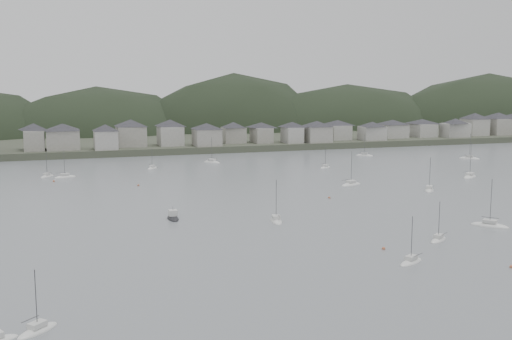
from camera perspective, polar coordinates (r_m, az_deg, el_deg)
name	(u,v)px	position (r m, az deg, el deg)	size (l,w,h in m)	color
ground	(381,255)	(120.12, 11.37, -7.66)	(900.00, 900.00, 0.00)	slate
far_shore_land	(148,130)	(400.63, -9.91, 3.59)	(900.00, 250.00, 3.00)	#383D2D
forested_ridge	(162,155)	(377.44, -8.57, 1.40)	(851.55, 103.94, 102.57)	black
waterfront_town	(285,130)	(304.49, 2.67, 3.66)	(451.48, 28.46, 12.92)	gray
sailboat_lead	(351,185)	(197.57, 8.71, -1.34)	(8.86, 5.78, 11.59)	silver
moored_fleet	(248,197)	(174.43, -0.73, -2.50)	(244.97, 167.09, 12.85)	silver
motor_launch_far	(173,218)	(149.16, -7.62, -4.36)	(2.65, 7.03, 3.69)	black
mooring_buoys	(284,201)	(169.26, 2.57, -2.85)	(166.75, 130.53, 0.70)	#AE5B3A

